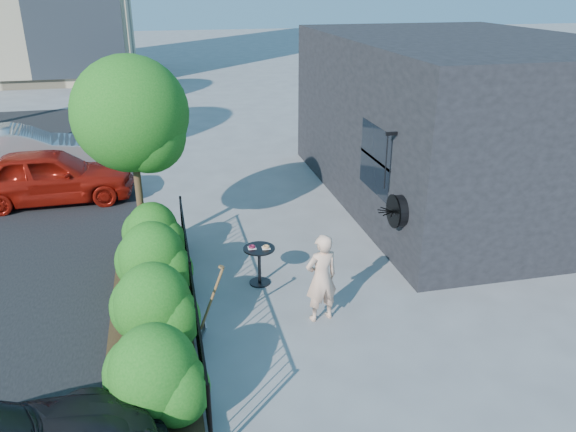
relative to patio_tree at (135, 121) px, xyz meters
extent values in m
plane|color=gray|center=(2.24, -2.76, -2.76)|extent=(120.00, 120.00, 0.00)
cube|color=black|center=(7.74, 1.74, -0.76)|extent=(6.00, 9.00, 4.00)
cube|color=black|center=(4.75, -0.36, -0.96)|extent=(0.04, 1.60, 1.40)
cube|color=black|center=(4.75, -0.36, -0.96)|extent=(0.05, 1.70, 0.06)
cylinder|color=black|center=(4.66, -1.86, -1.51)|extent=(0.18, 0.60, 0.60)
cylinder|color=black|center=(4.56, -1.86, -1.51)|extent=(0.03, 0.64, 0.64)
cube|color=black|center=(4.64, -1.36, -0.16)|extent=(0.25, 0.06, 0.06)
cylinder|color=black|center=(4.56, -1.36, -0.71)|extent=(0.02, 0.02, 1.05)
cylinder|color=black|center=(0.74, -5.76, -2.21)|extent=(0.05, 0.05, 1.10)
cylinder|color=black|center=(0.74, -2.76, -2.21)|extent=(0.05, 0.05, 1.10)
cylinder|color=black|center=(0.74, 0.24, -2.21)|extent=(0.05, 0.05, 1.10)
cube|color=black|center=(0.74, -2.76, -1.70)|extent=(0.03, 6.00, 0.03)
cube|color=black|center=(0.74, -2.76, -2.66)|extent=(0.03, 6.00, 0.03)
cylinder|color=black|center=(0.74, -5.66, -2.21)|extent=(0.02, 0.02, 1.04)
cylinder|color=black|center=(0.74, -5.46, -2.21)|extent=(0.02, 0.02, 1.04)
cylinder|color=black|center=(0.74, -5.26, -2.21)|extent=(0.02, 0.02, 1.04)
cylinder|color=black|center=(0.74, -5.06, -2.21)|extent=(0.02, 0.02, 1.04)
cylinder|color=black|center=(0.74, -4.86, -2.21)|extent=(0.02, 0.02, 1.04)
cylinder|color=black|center=(0.74, -4.66, -2.21)|extent=(0.02, 0.02, 1.04)
cylinder|color=black|center=(0.74, -4.46, -2.21)|extent=(0.02, 0.02, 1.04)
cylinder|color=black|center=(0.74, -4.26, -2.21)|extent=(0.02, 0.02, 1.04)
cylinder|color=black|center=(0.74, -4.06, -2.21)|extent=(0.02, 0.02, 1.04)
cylinder|color=black|center=(0.74, -3.86, -2.21)|extent=(0.02, 0.02, 1.04)
cylinder|color=black|center=(0.74, -3.66, -2.21)|extent=(0.02, 0.02, 1.04)
cylinder|color=black|center=(0.74, -3.46, -2.21)|extent=(0.02, 0.02, 1.04)
cylinder|color=black|center=(0.74, -3.26, -2.21)|extent=(0.02, 0.02, 1.04)
cylinder|color=black|center=(0.74, -3.06, -2.21)|extent=(0.02, 0.02, 1.04)
cylinder|color=black|center=(0.74, -2.86, -2.21)|extent=(0.02, 0.02, 1.04)
cylinder|color=black|center=(0.74, -2.66, -2.21)|extent=(0.02, 0.02, 1.04)
cylinder|color=black|center=(0.74, -2.46, -2.21)|extent=(0.02, 0.02, 1.04)
cylinder|color=black|center=(0.74, -2.26, -2.21)|extent=(0.02, 0.02, 1.04)
cylinder|color=black|center=(0.74, -2.06, -2.21)|extent=(0.02, 0.02, 1.04)
cylinder|color=black|center=(0.74, -1.86, -2.21)|extent=(0.02, 0.02, 1.04)
cylinder|color=black|center=(0.74, -1.66, -2.21)|extent=(0.02, 0.02, 1.04)
cylinder|color=black|center=(0.74, -1.46, -2.21)|extent=(0.02, 0.02, 1.04)
cylinder|color=black|center=(0.74, -1.26, -2.21)|extent=(0.02, 0.02, 1.04)
cylinder|color=black|center=(0.74, -1.06, -2.21)|extent=(0.02, 0.02, 1.04)
cylinder|color=black|center=(0.74, -0.86, -2.21)|extent=(0.02, 0.02, 1.04)
cylinder|color=black|center=(0.74, -0.66, -2.21)|extent=(0.02, 0.02, 1.04)
cylinder|color=black|center=(0.74, -0.46, -2.21)|extent=(0.02, 0.02, 1.04)
cylinder|color=black|center=(0.74, -0.26, -2.21)|extent=(0.02, 0.02, 1.04)
cylinder|color=black|center=(0.74, -0.06, -2.21)|extent=(0.02, 0.02, 1.04)
cylinder|color=black|center=(0.74, 0.14, -2.21)|extent=(0.02, 0.02, 1.04)
cube|color=#382616|center=(0.04, -2.76, -2.72)|extent=(1.30, 6.00, 0.08)
ellipsoid|color=#185E15|center=(0.14, -4.96, -2.06)|extent=(1.10, 1.10, 1.24)
ellipsoid|color=#185E15|center=(0.14, -3.36, -2.06)|extent=(1.10, 1.10, 1.24)
ellipsoid|color=#185E15|center=(0.14, -1.86, -2.06)|extent=(1.10, 1.10, 1.24)
ellipsoid|color=#185E15|center=(0.14, -0.46, -2.06)|extent=(1.10, 1.10, 1.24)
cylinder|color=#3F2B19|center=(-0.06, 0.04, -1.56)|extent=(0.14, 0.14, 2.40)
sphere|color=#185E15|center=(-0.06, 0.04, 0.08)|extent=(2.20, 2.20, 2.20)
sphere|color=#185E15|center=(0.24, -0.16, -0.25)|extent=(1.43, 1.43, 1.43)
cylinder|color=black|center=(2.02, -1.77, -2.05)|extent=(0.58, 0.58, 0.03)
cylinder|color=black|center=(2.02, -1.77, -2.41)|extent=(0.06, 0.06, 0.70)
cylinder|color=black|center=(2.02, -1.77, -2.75)|extent=(0.39, 0.39, 0.03)
cube|color=white|center=(1.90, -1.74, -2.03)|extent=(0.15, 0.15, 0.01)
cube|color=white|center=(2.15, -1.80, -2.03)|extent=(0.15, 0.15, 0.01)
torus|color=#520D30|center=(1.90, -1.74, -2.01)|extent=(0.13, 0.13, 0.04)
torus|color=#BE7C51|center=(2.15, -1.80, -2.01)|extent=(0.13, 0.13, 0.04)
imported|color=beige|center=(2.80, -3.16, -2.00)|extent=(0.62, 0.47, 1.53)
cylinder|color=brown|center=(1.02, -3.24, -2.10)|extent=(0.44, 0.04, 1.07)
cube|color=gray|center=(0.85, -3.24, -2.67)|extent=(0.10, 0.16, 0.23)
cylinder|color=brown|center=(1.19, -3.24, -1.57)|extent=(0.09, 0.09, 0.06)
imported|color=#A7190D|center=(-2.36, 3.55, -2.08)|extent=(4.07, 1.71, 1.38)
imported|color=#A5A5AA|center=(-3.55, 5.87, -2.05)|extent=(4.55, 2.24, 1.43)
camera|label=1|loc=(0.49, -10.82, 2.45)|focal=35.00mm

